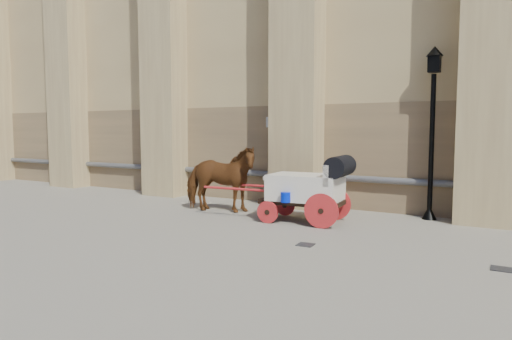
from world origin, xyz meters
The scene contains 6 objects.
ground centered at (0.00, 0.00, 0.00)m, with size 90.00×90.00×0.00m, color slate.
horse centered at (-2.49, 1.81, 0.91)m, with size 0.99×2.16×1.83m, color brown.
carriage centered at (0.23, 1.74, 0.89)m, with size 3.84×1.42×1.65m.
street_lamp centered at (2.71, 3.60, 2.31)m, with size 0.40×0.40×4.32m.
drain_grate_near centered at (1.04, -0.36, 0.01)m, with size 0.32×0.32×0.01m, color black.
drain_grate_far centered at (4.44, -0.21, 0.01)m, with size 0.32×0.32×0.01m, color black.
Camera 1 is at (4.59, -8.49, 2.27)m, focal length 32.00 mm.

